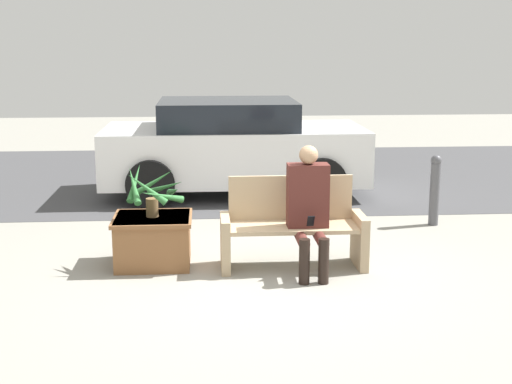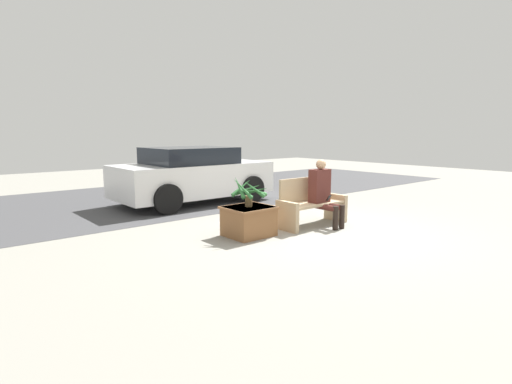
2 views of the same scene
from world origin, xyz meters
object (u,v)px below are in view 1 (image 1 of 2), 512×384
Objects in this scene: bench at (292,227)px; potted_plant at (153,191)px; person_seated at (309,205)px; planter_box at (153,239)px; parked_car at (233,147)px; bollard_post at (435,189)px.

potted_plant reaches higher than bench.
person_seated is (0.14, -0.19, 0.28)m from bench.
planter_box is 3.60m from parked_car.
bench is 1.65× the size of bollard_post.
person_seated is 2.51m from bollard_post.
bollard_post is (3.40, 1.37, -0.32)m from potted_plant.
potted_plant is (0.01, 0.00, 0.51)m from planter_box.
person_seated is 1.59m from potted_plant.
potted_plant reaches higher than planter_box.
planter_box is (-1.57, 0.32, -0.41)m from person_seated.
person_seated is at bearing -11.54° from planter_box.
bench is at bearing -5.55° from potted_plant.
person_seated is at bearing -11.77° from potted_plant.
parked_car is at bearing 99.09° from person_seated.
bench is 3.62m from parked_car.
parked_car is (-0.46, 3.57, 0.31)m from bench.
parked_car is at bearing 74.30° from planter_box.
bollard_post is at bearing 22.00° from planter_box.
person_seated is 0.33× the size of parked_car.
bollard_post is (1.84, 1.70, -0.22)m from person_seated.
parked_car reaches higher than person_seated.
potted_plant is 0.78× the size of bollard_post.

